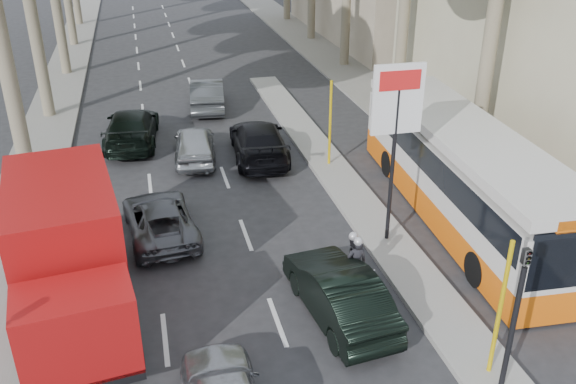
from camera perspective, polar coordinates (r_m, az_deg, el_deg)
name	(u,v)px	position (r m, az deg, el deg)	size (l,w,h in m)	color
ground	(336,369)	(14.44, 4.48, -16.22)	(120.00, 120.00, 0.00)	#28282B
sidewalk_right	(344,69)	(38.37, 5.29, 11.39)	(3.20, 70.00, 0.12)	gray
median_left	(65,73)	(39.53, -20.11, 10.37)	(2.40, 64.00, 0.12)	gray
traffic_island	(329,165)	(24.16, 3.84, 2.53)	(1.50, 26.00, 0.16)	gray
billboard	(395,130)	(17.61, 10.02, 5.76)	(1.50, 12.10, 5.60)	yellow
traffic_light_island	(519,297)	(13.13, 20.78, -9.20)	(0.16, 0.41, 3.60)	black
dark_hatchback	(339,292)	(15.56, 4.79, -9.34)	(1.50, 4.30, 1.42)	black
queue_car_a	(160,219)	(19.45, -11.92, -2.46)	(1.97, 4.28, 1.19)	#53555B
queue_car_b	(259,141)	(24.76, -2.77, 4.82)	(2.08, 5.12, 1.49)	black
queue_car_c	(195,144)	(24.84, -8.74, 4.46)	(1.61, 4.01, 1.37)	#AAAEB2
queue_car_d	(207,94)	(31.03, -7.59, 9.08)	(1.60, 4.59, 1.51)	#464A4E
queue_car_e	(132,127)	(27.04, -14.43, 5.89)	(2.09, 5.15, 1.49)	black
red_truck	(68,254)	(15.82, -19.89, -5.48)	(3.24, 6.75, 3.47)	black
city_bus	(463,171)	(20.51, 16.02, 1.92)	(3.31, 12.08, 3.15)	#E35D0C
motorcycle	(354,262)	(16.71, 6.23, -6.53)	(0.69, 1.91, 1.62)	black
pedestrian_near	(503,181)	(22.11, 19.49, 0.98)	(0.89, 0.44, 1.52)	#41354F
pedestrian_far	(441,121)	(27.18, 14.15, 6.48)	(1.07, 0.48, 1.66)	#625849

